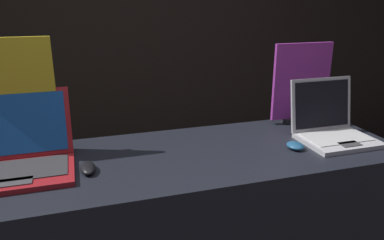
{
  "coord_description": "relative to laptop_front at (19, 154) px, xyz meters",
  "views": [
    {
      "loc": [
        -0.44,
        -1.08,
        1.57
      ],
      "look_at": [
        0.0,
        0.32,
        1.1
      ],
      "focal_mm": 35.0,
      "sensor_mm": 36.0,
      "label": 1
    }
  ],
  "objects": [
    {
      "name": "wall_back",
      "position": [
        0.67,
        1.87,
        0.39
      ],
      "size": [
        8.0,
        0.05,
        2.8
      ],
      "color": "black",
      "rests_on": "ground_plane"
    },
    {
      "name": "promo_stand_front",
      "position": [
        -0.0,
        0.16,
        0.17
      ],
      "size": [
        0.3,
        0.07,
        0.49
      ],
      "color": "black",
      "rests_on": "display_counter"
    },
    {
      "name": "laptop_back",
      "position": [
        1.35,
        -0.07,
        -0.0
      ],
      "size": [
        0.33,
        0.3,
        0.27
      ],
      "color": "#B7B7BC",
      "rests_on": "display_counter"
    },
    {
      "name": "promo_stand_back",
      "position": [
        1.35,
        0.2,
        0.13
      ],
      "size": [
        0.33,
        0.07,
        0.42
      ],
      "color": "black",
      "rests_on": "display_counter"
    },
    {
      "name": "mouse_front",
      "position": [
        0.25,
        -0.1,
        -0.05
      ],
      "size": [
        0.06,
        0.11,
        0.03
      ],
      "color": "black",
      "rests_on": "display_counter"
    },
    {
      "name": "laptop_front",
      "position": [
        0.0,
        0.0,
        0.0
      ],
      "size": [
        0.39,
        0.38,
        0.28
      ],
      "color": "maroon",
      "rests_on": "display_counter"
    },
    {
      "name": "mouse_back",
      "position": [
        1.12,
        -0.14,
        -0.05
      ],
      "size": [
        0.07,
        0.09,
        0.03
      ],
      "color": "navy",
      "rests_on": "display_counter"
    }
  ]
}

